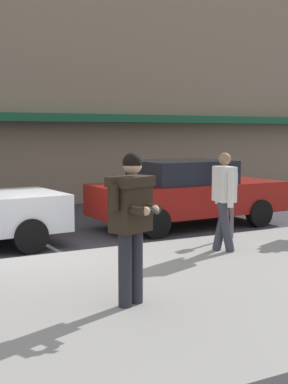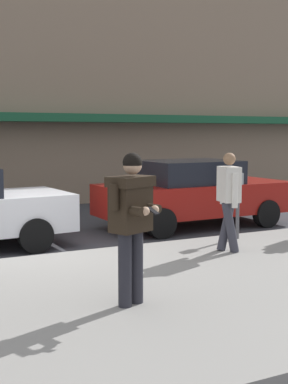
{
  "view_description": "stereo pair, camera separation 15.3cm",
  "coord_description": "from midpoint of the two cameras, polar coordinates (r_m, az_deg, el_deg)",
  "views": [
    {
      "loc": [
        -2.55,
        -8.75,
        2.17
      ],
      "look_at": [
        0.37,
        -3.35,
        1.49
      ],
      "focal_mm": 50.0,
      "sensor_mm": 36.0,
      "label": 1
    },
    {
      "loc": [
        -2.41,
        -8.82,
        2.17
      ],
      "look_at": [
        0.37,
        -3.35,
        1.49
      ],
      "focal_mm": 50.0,
      "sensor_mm": 36.0,
      "label": 2
    }
  ],
  "objects": [
    {
      "name": "sidewalk",
      "position": [
        7.19,
        3.36,
        -10.65
      ],
      "size": [
        32.0,
        5.3,
        0.14
      ],
      "primitive_type": "cube",
      "color": "gray",
      "rests_on": "ground"
    },
    {
      "name": "man_texting_on_phone",
      "position": [
        6.23,
        -0.65,
        -2.16
      ],
      "size": [
        0.61,
        0.65,
        1.81
      ],
      "color": "#23232B",
      "rests_on": "sidewalk"
    },
    {
      "name": "ground_plane",
      "position": [
        9.38,
        -10.94,
        -7.15
      ],
      "size": [
        80.0,
        80.0,
        0.0
      ],
      "primitive_type": "plane",
      "color": "#333338"
    },
    {
      "name": "parking_meter",
      "position": [
        10.37,
        10.4,
        -0.41
      ],
      "size": [
        0.12,
        0.18,
        1.27
      ],
      "color": "#4C4C51",
      "rests_on": "sidewalk"
    },
    {
      "name": "parked_sedan_far",
      "position": [
        12.36,
        5.68,
        -0.09
      ],
      "size": [
        4.53,
        1.99,
        1.54
      ],
      "color": "maroon",
      "rests_on": "ground"
    },
    {
      "name": "pedestrian_in_light_coat",
      "position": [
        9.21,
        9.5,
        -0.38
      ],
      "size": [
        0.39,
        0.59,
        1.7
      ],
      "color": "#33333D",
      "rests_on": "sidewalk"
    },
    {
      "name": "curb_paint_line",
      "position": [
        9.74,
        -5.33,
        -6.54
      ],
      "size": [
        28.0,
        0.12,
        0.01
      ],
      "primitive_type": "cube",
      "color": "silver",
      "rests_on": "ground"
    }
  ]
}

